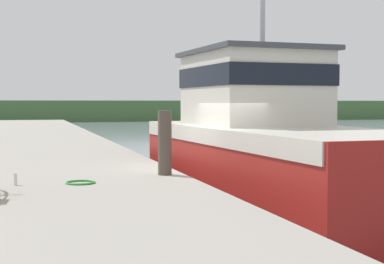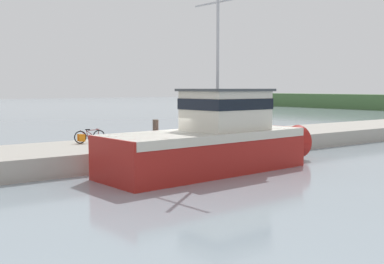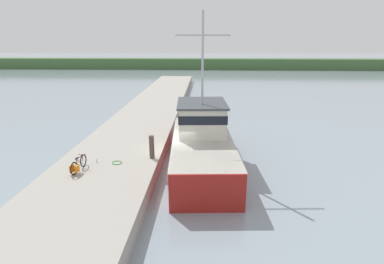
% 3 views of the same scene
% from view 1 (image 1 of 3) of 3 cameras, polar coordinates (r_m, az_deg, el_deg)
% --- Properties ---
extents(ground_plane, '(320.00, 320.00, 0.00)m').
position_cam_1_polar(ground_plane, '(14.09, 1.36, -7.38)').
color(ground_plane, '#84939E').
extents(dock_pier, '(5.77, 80.00, 0.97)m').
position_cam_1_polar(dock_pier, '(13.40, -14.04, -5.91)').
color(dock_pier, '#A39E93').
rests_on(dock_pier, ground_plane).
extents(far_shoreline, '(180.00, 5.00, 2.74)m').
position_cam_1_polar(far_shoreline, '(85.40, 7.65, 2.11)').
color(far_shoreline, '#426638').
rests_on(far_shoreline, ground_plane).
extents(fishing_boat_main, '(4.16, 12.14, 9.20)m').
position_cam_1_polar(fishing_boat_main, '(14.83, 7.00, -1.04)').
color(fishing_boat_main, maroon).
rests_on(fishing_boat_main, ground_plane).
extents(mooring_post, '(0.29, 0.29, 1.38)m').
position_cam_1_polar(mooring_post, '(12.52, -2.66, -1.04)').
color(mooring_post, '#51473D').
rests_on(mooring_post, dock_pier).
extents(hose_coil, '(0.57, 0.57, 0.04)m').
position_cam_1_polar(hose_coil, '(11.44, -10.76, -4.83)').
color(hose_coil, green).
rests_on(hose_coil, dock_pier).
extents(water_bottle_by_bike, '(0.06, 0.06, 0.22)m').
position_cam_1_polar(water_bottle_by_bike, '(11.47, -16.75, -4.41)').
color(water_bottle_by_bike, silver).
rests_on(water_bottle_by_bike, dock_pier).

